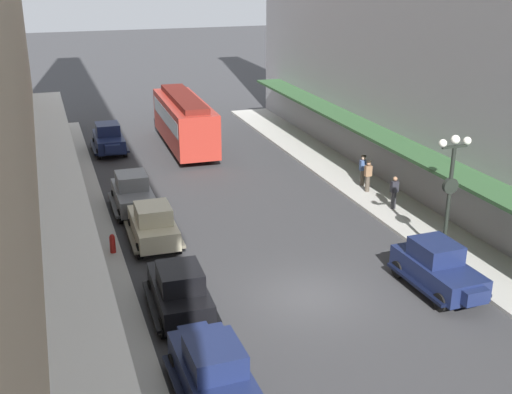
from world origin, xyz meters
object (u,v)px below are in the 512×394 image
parked_car_4 (153,223)px  parked_car_5 (438,266)px  fire_hydrant (113,243)px  parked_car_2 (133,192)px  lamp_post_with_clock (450,192)px  pedestrian_3 (394,192)px  pedestrian_1 (368,176)px  parked_car_0 (213,369)px  pedestrian_2 (363,170)px  pedestrian_0 (76,208)px  streetcar (184,119)px  parked_car_3 (109,138)px  parked_car_1 (180,289)px

parked_car_4 → parked_car_5: bearing=-39.1°
parked_car_4 → fire_hydrant: (-1.84, -0.69, -0.38)m
parked_car_2 → lamp_post_with_clock: bearing=-41.1°
pedestrian_3 → pedestrian_1: bearing=90.8°
parked_car_0 → pedestrian_2: bearing=49.9°
parked_car_2 → parked_car_4: same height
pedestrian_0 → pedestrian_1: (14.81, -0.22, 0.02)m
parked_car_2 → streetcar: (4.93, 10.29, 0.96)m
parked_car_3 → pedestrian_0: (-2.87, -12.18, 0.05)m
parked_car_3 → pedestrian_1: bearing=-46.1°
parked_car_2 → pedestrian_3: 12.76m
parked_car_1 → parked_car_2: bearing=90.3°
parked_car_4 → parked_car_5: size_ratio=1.00×
fire_hydrant → pedestrian_1: 14.03m
parked_car_2 → parked_car_5: size_ratio=0.99×
pedestrian_2 → parked_car_0: bearing=-130.1°
pedestrian_2 → lamp_post_with_clock: bearing=-96.8°
parked_car_0 → parked_car_3: (0.14, 26.03, 0.00)m
parked_car_0 → parked_car_1: 4.83m
fire_hydrant → pedestrian_0: 3.77m
parked_car_1 → lamp_post_with_clock: (11.10, 0.67, 2.04)m
parked_car_5 → fire_hydrant: parked_car_5 is taller
parked_car_2 → parked_car_3: (0.07, 10.81, 0.00)m
parked_car_3 → pedestrian_2: size_ratio=2.56×
fire_hydrant → pedestrian_1: bearing=13.8°
parked_car_0 → parked_car_2: same height
parked_car_5 → pedestrian_2: size_ratio=2.57×
parked_car_3 → lamp_post_with_clock: size_ratio=0.83×
pedestrian_2 → parked_car_4: bearing=-163.2°
parked_car_1 → parked_car_2: size_ratio=1.01×
parked_car_0 → fire_hydrant: (-1.54, 10.30, -0.38)m
pedestrian_3 → pedestrian_0: bearing=169.2°
pedestrian_0 → fire_hydrant: bearing=-71.5°
streetcar → lamp_post_with_clock: size_ratio=1.87×
parked_car_0 → lamp_post_with_clock: 12.66m
pedestrian_3 → parked_car_2: bearing=160.8°
pedestrian_1 → pedestrian_2: (0.22, 0.98, 0.00)m
pedestrian_0 → parked_car_5: bearing=-40.2°
parked_car_0 → parked_car_3: same height
pedestrian_2 → parked_car_5: bearing=-103.8°
parked_car_3 → streetcar: size_ratio=0.44×
pedestrian_3 → pedestrian_2: bearing=87.1°
parked_car_4 → parked_car_2: bearing=93.1°
pedestrian_3 → fire_hydrant: bearing=-177.0°
parked_car_4 → pedestrian_3: 11.81m
parked_car_0 → fire_hydrant: parked_car_0 is taller
parked_car_1 → pedestrian_0: size_ratio=2.62×
parked_car_0 → parked_car_5: bearing=19.9°
parked_car_0 → parked_car_4: size_ratio=1.00×
fire_hydrant → pedestrian_2: size_ratio=0.49×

